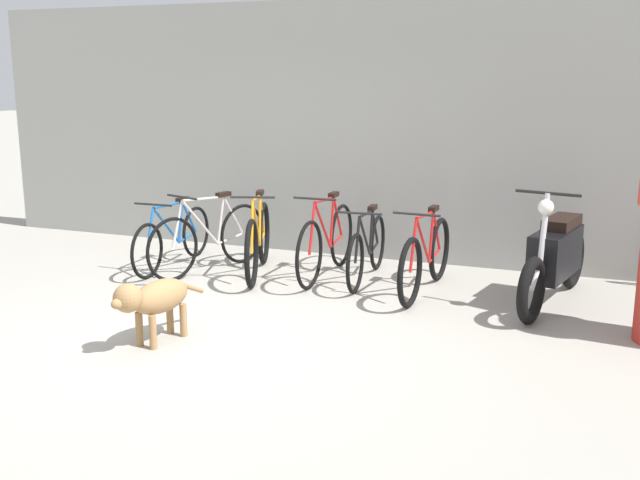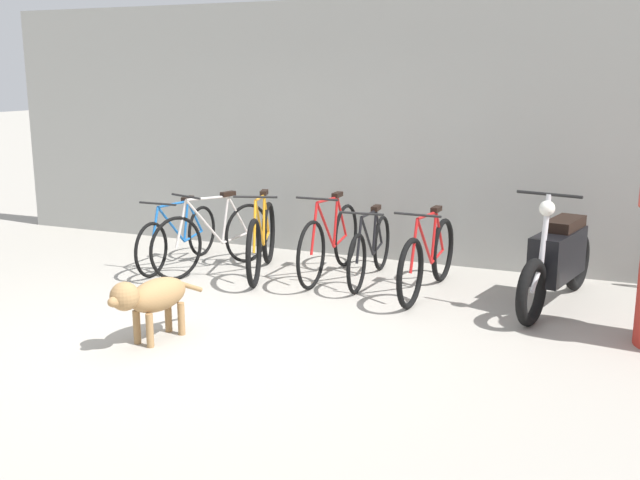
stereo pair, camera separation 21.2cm
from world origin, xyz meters
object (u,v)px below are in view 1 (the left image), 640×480
Objects in this scene: bicycle_0 at (173,238)px; motorcycle at (555,257)px; bicycle_1 at (209,239)px; bicycle_2 at (258,241)px; bicycle_3 at (326,242)px; stray_dog at (154,299)px; bicycle_5 at (426,258)px; bicycle_4 at (367,250)px.

motorcycle reaches higher than bicycle_0.
bicycle_1 is 1.00× the size of bicycle_2.
bicycle_2 is at bearing 115.16° from bicycle_1.
bicycle_3 is at bearing 87.06° from bicycle_2.
stray_dog is at bearing -14.42° from bicycle_2.
bicycle_0 is at bearing -86.83° from bicycle_5.
motorcycle is at bearing 85.49° from bicycle_3.
bicycle_0 is 4.13m from motorcycle.
stray_dog is (1.19, -2.20, 0.05)m from bicycle_0.
motorcycle is at bearing 138.85° from stray_dog.
bicycle_2 is 1.19m from bicycle_4.
bicycle_0 is 2.24m from bicycle_4.
motorcycle is (1.22, 0.06, 0.10)m from bicycle_5.
stray_dog is at bearing 27.24° from bicycle_0.
bicycle_3 reaches higher than stray_dog.
bicycle_0 is at bearing -106.13° from bicycle_2.
bicycle_2 reaches higher than bicycle_0.
bicycle_1 is 1.61× the size of stray_dog.
bicycle_0 is 0.97× the size of bicycle_5.
motorcycle is (3.65, 0.10, 0.09)m from bicycle_1.
bicycle_0 is 0.87× the size of motorcycle.
bicycle_0 is at bearing -140.45° from stray_dog.
motorcycle is (2.36, -0.16, 0.08)m from bicycle_3.
bicycle_3 is at bearing -97.89° from bicycle_5.
bicycle_2 is at bearing -165.23° from stray_dog.
bicycle_4 is at bearing -83.05° from motorcycle.
bicycle_4 is at bearing 168.22° from stray_dog.
stray_dog is at bearing 36.56° from bicycle_1.
bicycle_5 is at bearing 71.23° from bicycle_2.
bicycle_5 is 1.23m from motorcycle.
bicycle_4 reaches higher than bicycle_0.
bicycle_5 is at bearing 153.32° from stray_dog.
bicycle_1 is 0.96× the size of bicycle_5.
motorcycle is at bearing 110.16° from bicycle_1.
bicycle_1 is at bearing -101.45° from bicycle_2.
bicycle_0 is at bearing -87.40° from bicycle_4.
stray_dog is at bearing -40.23° from motorcycle.
bicycle_1 is 2.42m from bicycle_5.
bicycle_0 is at bearing -83.29° from bicycle_3.
bicycle_3 is 1.01× the size of bicycle_5.
bicycle_5 is at bearing 67.77° from bicycle_4.
motorcycle is at bearing 95.75° from bicycle_5.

